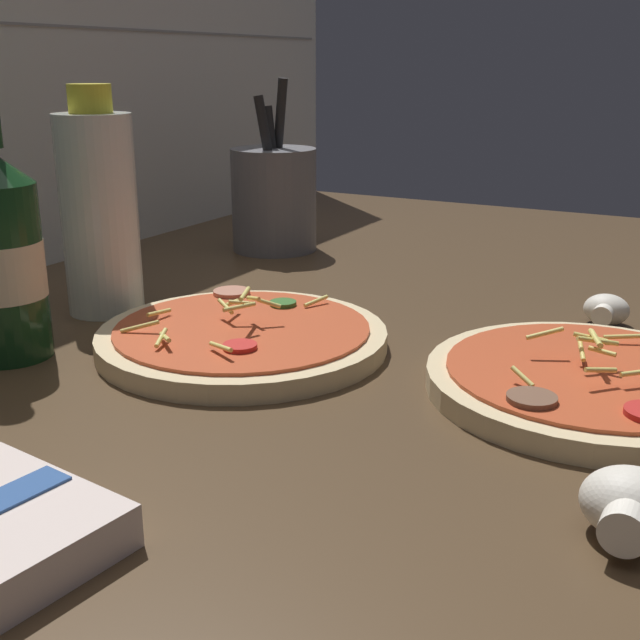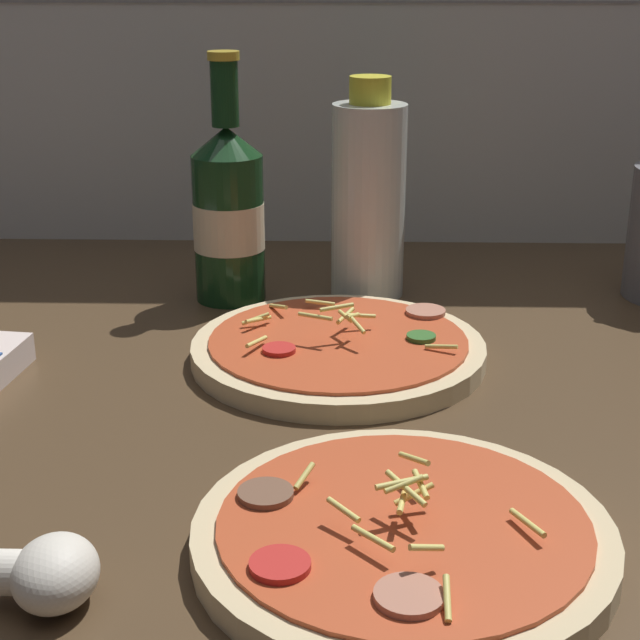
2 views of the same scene
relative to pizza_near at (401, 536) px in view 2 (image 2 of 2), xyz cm
name	(u,v)px [view 2 (image 2 of 2)]	position (x,y,z in cm)	size (l,w,h in cm)	color
counter_slab	(343,414)	(-3.37, 20.51, -2.23)	(160.00, 90.00, 2.50)	#4C3823
tile_backsplash	(348,1)	(-3.37, 66.00, 26.52)	(160.00, 1.13, 60.00)	silver
pizza_near	(401,536)	(0.00, 0.00, 0.00)	(24.32, 24.32, 4.70)	beige
pizza_far	(337,350)	(-3.93, 28.35, -0.01)	(24.81, 24.81, 5.20)	beige
beer_bottle	(228,212)	(-14.84, 44.28, 7.91)	(6.98, 6.98, 24.02)	#143819
oil_bottle	(367,197)	(-1.22, 46.23, 8.95)	(7.28, 7.28, 21.60)	silver
mushroom_left	(48,573)	(-18.68, -5.39, 0.89)	(5.63, 5.36, 3.75)	white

